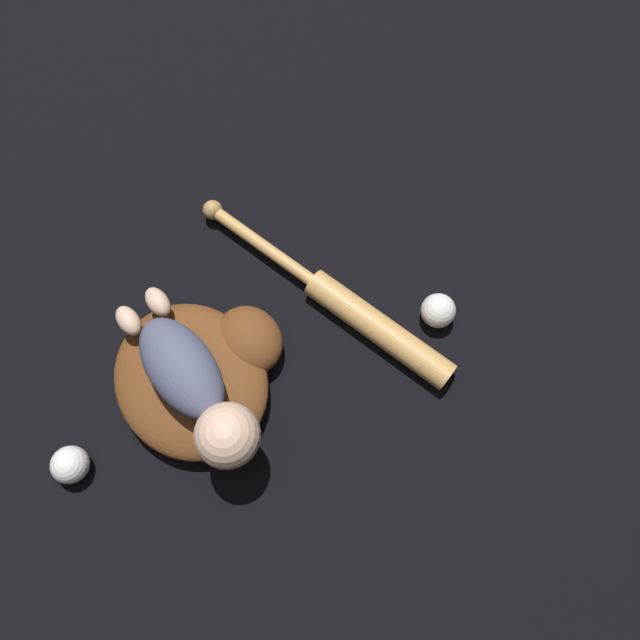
% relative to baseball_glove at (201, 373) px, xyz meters
% --- Properties ---
extents(ground_plane, '(6.00, 6.00, 0.00)m').
position_rel_baseball_glove_xyz_m(ground_plane, '(0.01, -0.03, -0.04)').
color(ground_plane, black).
extents(baseball_glove, '(0.32, 0.34, 0.08)m').
position_rel_baseball_glove_xyz_m(baseball_glove, '(0.00, 0.00, 0.00)').
color(baseball_glove, brown).
rests_on(baseball_glove, ground).
extents(baby_figure, '(0.38, 0.12, 0.11)m').
position_rel_baseball_glove_xyz_m(baby_figure, '(0.05, -0.02, 0.09)').
color(baby_figure, '#4C516B').
rests_on(baby_figure, baseball_glove).
extents(baseball_bat, '(0.60, 0.22, 0.06)m').
position_rel_baseball_glove_xyz_m(baseball_bat, '(0.06, 0.31, -0.01)').
color(baseball_bat, tan).
rests_on(baseball_bat, ground).
extents(baseball, '(0.07, 0.07, 0.07)m').
position_rel_baseball_glove_xyz_m(baseball, '(0.16, 0.45, -0.01)').
color(baseball, white).
rests_on(baseball, ground).
extents(baseball_spare, '(0.07, 0.07, 0.07)m').
position_rel_baseball_glove_xyz_m(baseball_spare, '(0.01, -0.28, -0.01)').
color(baseball_spare, white).
rests_on(baseball_spare, ground).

